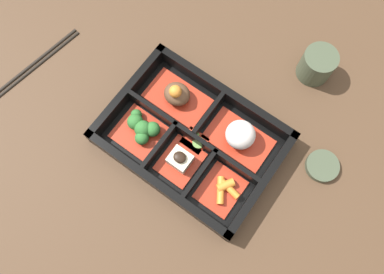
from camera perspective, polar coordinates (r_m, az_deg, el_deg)
name	(u,v)px	position (r m, az deg, el deg)	size (l,w,h in m)	color
ground_plane	(192,141)	(0.69, 0.00, -0.61)	(3.00, 3.00, 0.00)	#4C3523
bento_base	(192,140)	(0.69, 0.00, -0.49)	(0.31, 0.22, 0.01)	black
bento_rim	(192,138)	(0.67, -0.04, -0.23)	(0.31, 0.22, 0.04)	black
bowl_stew	(177,95)	(0.70, -2.30, 6.38)	(0.12, 0.07, 0.05)	#B22D19
bowl_rice	(240,136)	(0.67, 7.33, 0.18)	(0.12, 0.07, 0.05)	#B22D19
bowl_greens	(141,129)	(0.68, -7.72, 1.29)	(0.08, 0.08, 0.04)	#B22D19
bowl_tofu	(180,160)	(0.66, -1.82, -3.55)	(0.07, 0.08, 0.04)	#B22D19
bowl_carrots	(222,189)	(0.66, 4.65, -7.90)	(0.07, 0.08, 0.02)	#B22D19
bowl_pickles	(196,140)	(0.68, 0.61, -0.39)	(0.04, 0.04, 0.01)	#B22D19
tea_cup	(317,64)	(0.76, 18.53, 10.44)	(0.06, 0.06, 0.06)	#424C38
chopsticks	(31,67)	(0.81, -23.39, 9.70)	(0.05, 0.24, 0.01)	black
sauce_dish	(322,166)	(0.72, 19.24, -4.18)	(0.06, 0.06, 0.01)	#424C38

